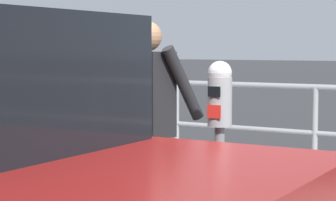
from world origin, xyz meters
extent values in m
cylinder|color=slate|center=(0.26, 0.33, 0.62)|extent=(0.07, 0.07, 0.97)
cylinder|color=#939699|center=(0.26, 0.33, 1.27)|extent=(0.17, 0.17, 0.34)
sphere|color=silver|center=(0.26, 0.33, 1.47)|extent=(0.16, 0.16, 0.16)
cube|color=black|center=(0.26, 0.24, 1.35)|extent=(0.09, 0.01, 0.07)
cube|color=red|center=(0.26, 0.24, 1.21)|extent=(0.10, 0.01, 0.09)
cylinder|color=brown|center=(-0.52, 0.50, 0.56)|extent=(0.15, 0.15, 0.84)
cylinder|color=brown|center=(-0.33, 0.44, 0.56)|extent=(0.15, 0.15, 0.84)
cube|color=black|center=(-0.43, 0.47, 1.30)|extent=(0.49, 0.35, 0.63)
sphere|color=#936B4C|center=(-0.43, 0.47, 1.73)|extent=(0.23, 0.23, 0.23)
cylinder|color=black|center=(-0.68, 0.56, 1.31)|extent=(0.09, 0.09, 0.60)
cylinder|color=black|center=(-0.13, 0.51, 1.38)|extent=(0.21, 0.38, 0.56)
cylinder|color=gray|center=(0.00, 3.06, 1.23)|extent=(24.00, 0.06, 0.06)
cylinder|color=gray|center=(0.00, 3.06, 0.74)|extent=(24.00, 0.05, 0.05)
cylinder|color=gray|center=(-3.43, 3.06, 0.68)|extent=(0.06, 0.06, 1.09)
cylinder|color=gray|center=(-1.71, 3.06, 0.68)|extent=(0.06, 0.06, 1.09)
cylinder|color=gray|center=(0.00, 3.06, 0.68)|extent=(0.06, 0.06, 1.09)
camera|label=1|loc=(2.28, -3.62, 1.64)|focal=69.76mm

